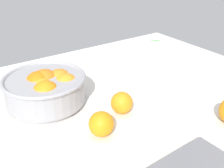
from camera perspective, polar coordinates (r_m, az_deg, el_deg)
ground_plane at (r=83.34cm, az=1.57°, el=-5.34°), size 123.99×99.95×3.00cm
fruit_bowl at (r=82.84cm, az=-13.73°, el=-0.83°), size 24.62×24.62×10.53cm
loose_orange_0 at (r=77.47cm, az=2.08°, el=-4.01°), size 6.43×6.43×6.43cm
loose_orange_1 at (r=68.79cm, az=-2.28°, el=-8.49°), size 6.58×6.58×6.58cm
herb_sprig_0 at (r=140.50cm, az=9.29°, el=9.18°), size 3.83×5.20×0.93cm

